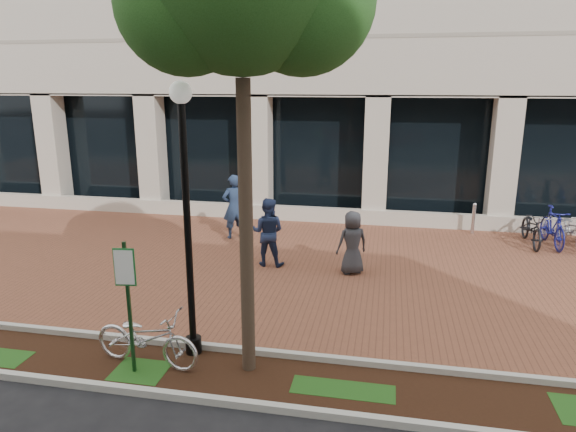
% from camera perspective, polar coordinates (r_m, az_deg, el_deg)
% --- Properties ---
extents(ground, '(120.00, 120.00, 0.00)m').
position_cam_1_polar(ground, '(13.37, 0.08, -5.59)').
color(ground, black).
rests_on(ground, ground).
extents(brick_plaza, '(40.00, 9.00, 0.01)m').
position_cam_1_polar(brick_plaza, '(13.37, 0.08, -5.57)').
color(brick_plaza, brown).
rests_on(brick_plaza, ground).
extents(planting_strip, '(40.00, 1.50, 0.01)m').
position_cam_1_polar(planting_strip, '(8.78, -6.81, -17.23)').
color(planting_strip, black).
rests_on(planting_strip, ground).
extents(curb_plaza_side, '(40.00, 0.12, 0.12)m').
position_cam_1_polar(curb_plaza_side, '(9.36, -5.38, -14.60)').
color(curb_plaza_side, '#B7B6AD').
rests_on(curb_plaza_side, ground).
extents(curb_street_side, '(40.00, 0.12, 0.12)m').
position_cam_1_polar(curb_street_side, '(8.15, -8.52, -19.58)').
color(curb_street_side, '#B7B6AD').
rests_on(curb_street_side, ground).
extents(parking_sign, '(0.34, 0.07, 2.25)m').
position_cam_1_polar(parking_sign, '(8.54, -17.42, -7.93)').
color(parking_sign, '#153B1A').
rests_on(parking_sign, ground).
extents(lamppost, '(0.36, 0.36, 4.65)m').
position_cam_1_polar(lamppost, '(8.55, -11.21, 0.80)').
color(lamppost, black).
rests_on(lamppost, ground).
extents(locked_bicycle, '(1.98, 0.89, 1.00)m').
position_cam_1_polar(locked_bicycle, '(9.09, -15.44, -12.90)').
color(locked_bicycle, silver).
rests_on(locked_bicycle, ground).
extents(pedestrian_left, '(0.86, 0.80, 1.96)m').
position_cam_1_polar(pedestrian_left, '(15.58, -6.03, 1.04)').
color(pedestrian_left, '#1F2F4E').
rests_on(pedestrian_left, ground).
extents(pedestrian_mid, '(0.89, 0.70, 1.78)m').
position_cam_1_polar(pedestrian_mid, '(13.21, -2.26, -1.78)').
color(pedestrian_mid, '#1B2543').
rests_on(pedestrian_mid, ground).
extents(pedestrian_right, '(0.92, 0.81, 1.59)m').
position_cam_1_polar(pedestrian_right, '(12.74, 7.15, -2.95)').
color(pedestrian_right, '#2C2D31').
rests_on(pedestrian_right, ground).
extents(bollard, '(0.12, 0.12, 1.00)m').
position_cam_1_polar(bollard, '(17.04, 19.91, -0.22)').
color(bollard, silver).
rests_on(bollard, ground).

